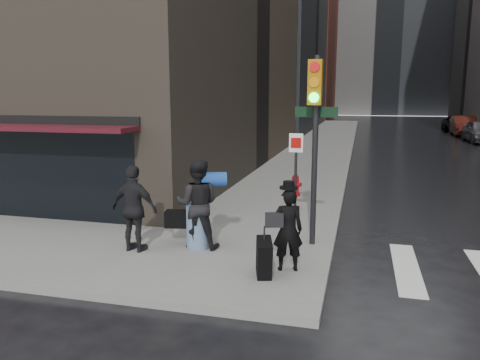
# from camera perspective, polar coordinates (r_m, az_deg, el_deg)

# --- Properties ---
(ground) EXTENTS (140.00, 140.00, 0.00)m
(ground) POSITION_cam_1_polar(r_m,az_deg,el_deg) (9.60, -1.50, -10.85)
(ground) COLOR black
(ground) RESTS_ON ground
(sidewalk_left) EXTENTS (4.00, 50.00, 0.15)m
(sidewalk_left) POSITION_cam_1_polar(r_m,az_deg,el_deg) (35.84, 10.53, 4.82)
(sidewalk_left) COLOR slate
(sidewalk_left) RESTS_ON ground
(bldg_left_far) EXTENTS (22.00, 20.00, 26.00)m
(bldg_left_far) POSITION_cam_1_polar(r_m,az_deg,el_deg) (72.89, 2.25, 17.95)
(bldg_left_far) COLOR brown
(bldg_left_far) RESTS_ON ground
(bldg_distant) EXTENTS (40.00, 12.00, 32.00)m
(bldg_distant) POSITION_cam_1_polar(r_m,az_deg,el_deg) (87.56, 17.59, 18.21)
(bldg_distant) COLOR #65625E
(bldg_distant) RESTS_ON ground
(man_overcoat) EXTENTS (0.90, 1.09, 1.77)m
(man_overcoat) POSITION_cam_1_polar(r_m,az_deg,el_deg) (8.89, 5.26, -6.59)
(man_overcoat) COLOR black
(man_overcoat) RESTS_ON ground
(man_jeans) EXTENTS (1.44, 0.91, 1.97)m
(man_jeans) POSITION_cam_1_polar(r_m,az_deg,el_deg) (10.20, -5.24, -2.90)
(man_jeans) COLOR black
(man_jeans) RESTS_ON ground
(man_greycoat) EXTENTS (1.15, 0.61, 1.87)m
(man_greycoat) POSITION_cam_1_polar(r_m,az_deg,el_deg) (10.20, -12.75, -3.42)
(man_greycoat) COLOR black
(man_greycoat) RESTS_ON ground
(traffic_light) EXTENTS (1.04, 0.49, 4.14)m
(traffic_light) POSITION_cam_1_polar(r_m,az_deg,el_deg) (10.20, 8.91, 6.59)
(traffic_light) COLOR black
(traffic_light) RESTS_ON ground
(fire_hydrant) EXTENTS (0.42, 0.32, 0.73)m
(fire_hydrant) POSITION_cam_1_polar(r_m,az_deg,el_deg) (15.57, 6.77, -0.77)
(fire_hydrant) COLOR #99090E
(fire_hydrant) RESTS_ON ground
(parked_car_5) EXTENTS (2.02, 5.15, 1.67)m
(parked_car_5) POSITION_cam_1_polar(r_m,az_deg,el_deg) (43.83, 25.65, 5.97)
(parked_car_5) COLOR #42130D
(parked_car_5) RESTS_ON ground
(parked_car_6) EXTENTS (2.62, 5.08, 1.37)m
(parked_car_6) POSITION_cam_1_polar(r_m,az_deg,el_deg) (49.48, 24.85, 6.26)
(parked_car_6) COLOR black
(parked_car_6) RESTS_ON ground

